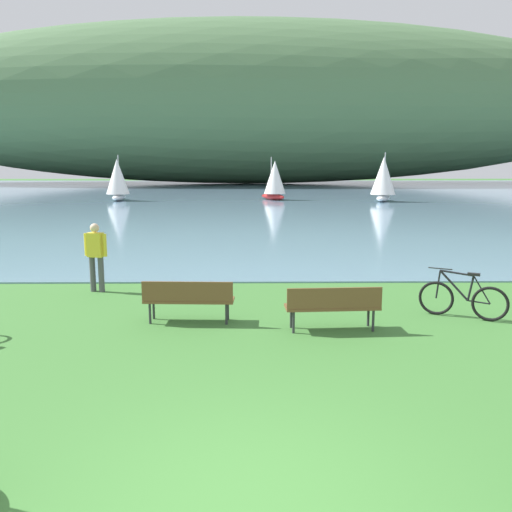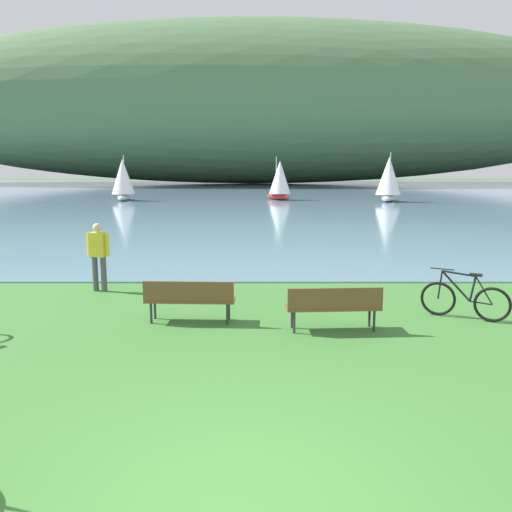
% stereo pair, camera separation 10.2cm
% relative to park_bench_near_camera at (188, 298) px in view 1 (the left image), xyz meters
% --- Properties ---
extents(ground_plane, '(200.00, 200.00, 0.00)m').
position_rel_park_bench_near_camera_xyz_m(ground_plane, '(1.18, -5.80, -0.52)').
color(ground_plane, '#3D7533').
extents(bay_water, '(180.00, 80.00, 0.04)m').
position_rel_park_bench_near_camera_xyz_m(bay_water, '(1.18, 43.56, -0.50)').
color(bay_water, '#6B8EA8').
rests_on(bay_water, ground).
extents(distant_hillside, '(115.56, 28.00, 23.15)m').
position_rel_park_bench_near_camera_xyz_m(distant_hillside, '(0.80, 70.72, 11.09)').
color(distant_hillside, '#4C7047').
rests_on(distant_hillside, bay_water).
extents(park_bench_near_camera, '(1.82, 0.56, 0.88)m').
position_rel_park_bench_near_camera_xyz_m(park_bench_near_camera, '(0.00, 0.00, 0.00)').
color(park_bench_near_camera, brown).
rests_on(park_bench_near_camera, ground).
extents(park_bench_further_along, '(1.82, 0.58, 0.88)m').
position_rel_park_bench_near_camera_xyz_m(park_bench_further_along, '(2.81, -0.55, 0.00)').
color(park_bench_further_along, brown).
rests_on(park_bench_further_along, ground).
extents(bicycle_beside_path, '(1.60, 0.87, 1.01)m').
position_rel_park_bench_near_camera_xyz_m(bicycle_beside_path, '(5.62, 0.28, -0.12)').
color(bicycle_beside_path, black).
rests_on(bicycle_beside_path, ground).
extents(person_at_shoreline, '(0.59, 0.31, 1.71)m').
position_rel_park_bench_near_camera_xyz_m(person_at_shoreline, '(-2.58, 2.68, 0.46)').
color(person_at_shoreline, '#4C4C51').
rests_on(person_at_shoreline, ground).
extents(sailboat_nearest_to_shore, '(2.58, 3.45, 3.92)m').
position_rel_park_bench_near_camera_xyz_m(sailboat_nearest_to_shore, '(11.95, 32.82, 1.36)').
color(sailboat_nearest_to_shore, white).
rests_on(sailboat_nearest_to_shore, bay_water).
extents(sailboat_mid_bay, '(2.60, 3.02, 3.58)m').
position_rel_park_bench_near_camera_xyz_m(sailboat_mid_bay, '(3.31, 34.90, 1.21)').
color(sailboat_mid_bay, '#B22323').
rests_on(sailboat_mid_bay, bay_water).
extents(sailboat_toward_hillside, '(1.94, 3.21, 3.74)m').
position_rel_park_bench_near_camera_xyz_m(sailboat_toward_hillside, '(-9.62, 34.11, 1.28)').
color(sailboat_toward_hillside, white).
rests_on(sailboat_toward_hillside, bay_water).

